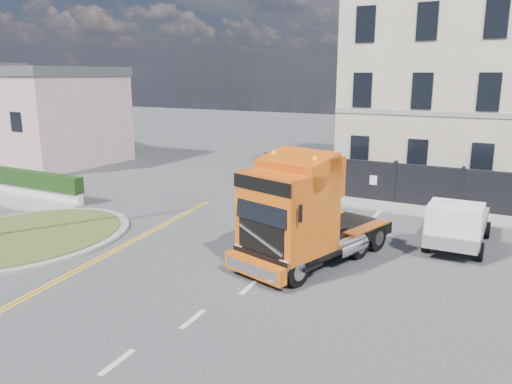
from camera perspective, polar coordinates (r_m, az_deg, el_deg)
The scene contains 11 objects.
ground at distance 18.44m, azimuth -3.73°, elevation -6.05°, with size 120.00×120.00×0.00m, color #424244.
traffic_island at distance 21.00m, azimuth -24.78°, elevation -4.63°, with size 6.80×6.80×0.17m.
hedge_wall at distance 28.13m, azimuth -24.95°, elevation 1.05°, with size 8.00×0.55×1.35m.
pavement_side at distance 27.66m, azimuth -26.62°, elevation -0.78°, with size 8.50×1.80×0.10m, color gray.
seaside_bldg_pink at distance 37.86m, azimuth -22.54°, elevation 7.59°, with size 8.00×8.00×6.00m, color beige.
seaside_bldg_cream at distance 45.50m, azimuth -26.93°, elevation 7.33°, with size 9.00×8.00×5.00m, color silver.
hoarding_fence at distance 24.36m, azimuth 21.39°, elevation 0.27°, with size 18.80×0.25×2.00m.
georgian_building at distance 31.33m, azimuth 23.04°, elevation 11.66°, with size 12.30×10.30×12.80m.
pavement_far at distance 23.78m, azimuth 19.59°, elevation -2.22°, with size 20.00×1.60×0.12m, color gray.
truck at distance 16.04m, azimuth 5.00°, elevation -2.91°, with size 3.86×6.50×3.66m.
flatbed_pickup at distance 18.79m, azimuth 21.90°, elevation -3.51°, with size 1.96×4.41×1.83m.
Camera 1 is at (9.41, -14.65, 6.10)m, focal length 35.00 mm.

